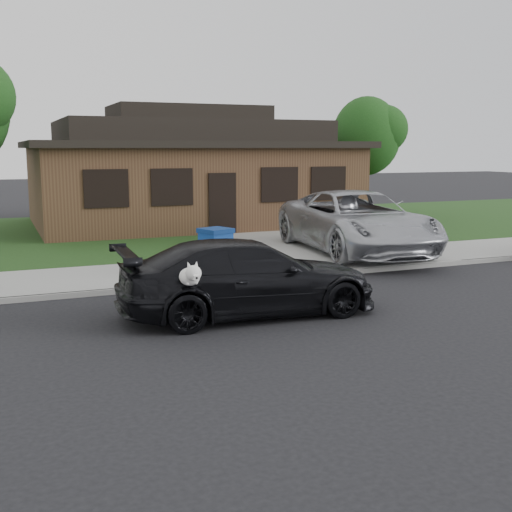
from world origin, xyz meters
name	(u,v)px	position (x,y,z in m)	size (l,w,h in m)	color
ground	(216,330)	(0.00, 0.00, 0.00)	(120.00, 120.00, 0.00)	black
sidewalk	(150,275)	(0.00, 5.00, 0.06)	(60.00, 3.00, 0.12)	gray
curb	(165,287)	(0.00, 3.50, 0.06)	(60.00, 0.12, 0.12)	gray
lawn	(99,235)	(0.00, 13.00, 0.07)	(60.00, 13.00, 0.13)	#193814
driveway	(286,236)	(6.00, 10.00, 0.07)	(4.50, 13.00, 0.14)	gray
sedan	(248,277)	(0.92, 0.79, 0.72)	(5.02, 2.46, 1.44)	black
minivan	(357,222)	(6.29, 5.77, 1.02)	(2.93, 6.36, 1.77)	#B5B7BD
recycling_bin	(216,251)	(1.46, 4.27, 0.68)	(0.86, 0.86, 1.11)	navy
house	(189,173)	(4.00, 15.00, 2.13)	(12.60, 8.60, 4.65)	#422B1C
tree_1	(370,135)	(12.14, 14.40, 3.71)	(3.15, 3.00, 5.25)	#332114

